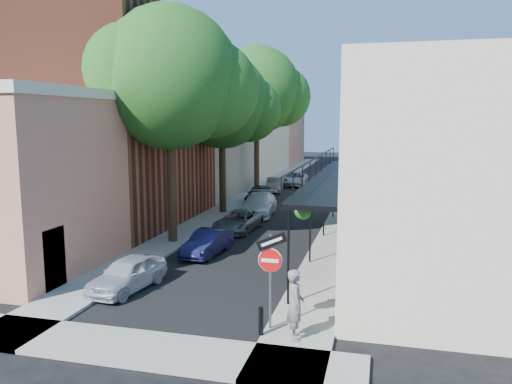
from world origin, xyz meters
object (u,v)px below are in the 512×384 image
Objects in this scene: parked_car_b at (207,243)px; parked_car_g at (295,179)px; oak_mid at (229,104)px; parked_car_d at (259,204)px; oak_far at (263,92)px; parked_car_c at (238,221)px; oak_near at (180,81)px; sign_post at (270,264)px; bollard at (261,321)px; parked_car_a at (128,274)px; parked_car_e at (259,194)px; pedestrian at (295,304)px; parked_car_f at (275,185)px.

parked_car_b is 0.77× the size of parked_car_g.
oak_mid is 6.67m from parked_car_d.
parked_car_b is (2.02, -9.87, -6.49)m from oak_mid.
oak_far is 2.97× the size of parked_car_c.
oak_mid is (-0.05, 7.97, -0.82)m from oak_near.
oak_near reaches higher than parked_car_g.
parked_car_d is at bearing 104.96° from sign_post.
parked_car_a is at bearing 153.76° from bollard.
parked_car_e reaches higher than parked_car_b.
pedestrian reaches higher than bollard.
parked_car_d is (0.00, 4.72, 0.14)m from parked_car_c.
parked_car_f is 4.47m from parked_car_g.
oak_near is at bearing -118.86° from parked_car_c.
parked_car_g is at bearing 98.08° from bollard.
parked_car_f is (-5.76, 27.46, -1.44)m from sign_post.
parked_car_a is 0.97× the size of parked_car_f.
oak_far is at bearing 99.65° from parked_car_a.
parked_car_e is (0.08, 19.39, 0.05)m from parked_car_a.
parked_car_e is at bearing -79.75° from oak_far.
bollard is 9.01m from parked_car_b.
parked_car_f is 28.68m from pedestrian.
parked_car_d is (-4.56, 17.05, -1.34)m from sign_post.
parked_car_a is (0.75, -24.01, -7.66)m from oak_far.
oak_near is 2.98× the size of parked_car_e.
parked_car_c is 19.48m from parked_car_g.
parked_car_g reaches higher than bollard.
parked_car_f reaches higher than parked_car_c.
parked_car_b is (1.97, -1.90, -7.31)m from oak_near.
parked_car_g is (1.84, 14.56, -6.43)m from oak_mid.
sign_post is 13.24m from parked_car_c.
bollard is 0.20× the size of parked_car_c.
parked_car_e is at bearing 78.52° from oak_mid.
oak_far reaches higher than parked_car_e.
parked_car_e is 0.86× the size of parked_car_g.
sign_post is 27.80m from oak_far.
parked_car_b is 4.95m from parked_car_c.
sign_post is 32.20m from parked_car_g.
pedestrian is at bearing -14.87° from parked_car_a.
oak_mid is at bearing -101.89° from parked_car_e.
parked_car_a is 29.55m from parked_car_g.
parked_car_c is at bearing 5.29° from pedestrian.
parked_car_b is 9.66m from parked_car_d.
parked_car_e is (-5.52, 22.15, 0.13)m from bollard.
oak_mid is at bearing 100.98° from parked_car_a.
parked_car_g is at bearing 82.81° from oak_mid.
bollard is at bearing -54.88° from parked_car_b.
oak_far is 28.64m from pedestrian.
parked_car_a is 0.73× the size of parked_car_d.
parked_car_e is (0.83, -4.61, -7.61)m from oak_far.
parked_car_c reaches higher than bollard.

